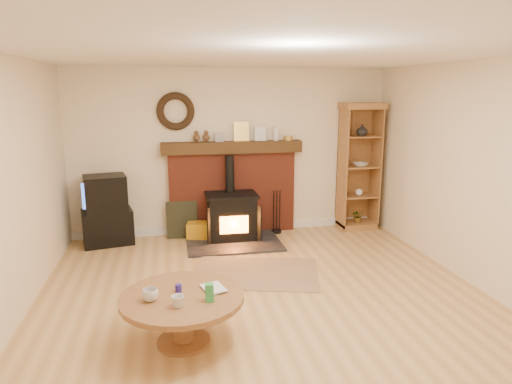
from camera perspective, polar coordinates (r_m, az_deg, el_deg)
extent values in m
plane|color=tan|center=(5.03, 1.56, -14.10)|extent=(5.50, 5.50, 0.00)
cube|color=beige|center=(7.27, -3.10, 5.00)|extent=(5.00, 0.02, 2.60)
cube|color=beige|center=(2.14, 18.52, -14.88)|extent=(5.00, 0.02, 2.60)
cube|color=beige|center=(4.74, -29.34, -0.75)|extent=(0.02, 5.50, 2.60)
cube|color=beige|center=(5.68, 27.09, 1.48)|extent=(0.02, 5.50, 2.60)
cube|color=white|center=(4.51, 1.77, 16.91)|extent=(5.00, 5.50, 0.02)
cube|color=white|center=(7.51, -2.96, -4.43)|extent=(5.00, 0.04, 0.12)
torus|color=black|center=(7.08, -10.02, 9.91)|extent=(0.57, 0.11, 0.57)
cube|color=maroon|center=(7.31, -2.95, -0.13)|extent=(2.00, 0.15, 1.30)
cube|color=#332010|center=(7.15, -2.98, 5.60)|extent=(2.20, 0.22, 0.18)
cube|color=#999999|center=(7.11, -4.61, 6.84)|extent=(0.13, 0.05, 0.14)
cube|color=gold|center=(7.17, -1.84, 7.56)|extent=(0.24, 0.06, 0.30)
cube|color=white|center=(7.23, 0.53, 7.29)|extent=(0.18, 0.05, 0.22)
cylinder|color=white|center=(7.27, 2.51, 7.31)|extent=(0.08, 0.08, 0.22)
cylinder|color=gold|center=(7.32, 4.04, 6.74)|extent=(0.14, 0.14, 0.07)
cube|color=black|center=(6.92, -2.80, -6.33)|extent=(1.40, 1.00, 0.03)
cube|color=black|center=(7.01, -3.06, -3.15)|extent=(0.71, 0.50, 0.66)
cube|color=black|center=(6.92, -3.10, -0.39)|extent=(0.78, 0.55, 0.04)
cylinder|color=black|center=(7.01, -3.30, 2.28)|extent=(0.14, 0.14, 0.56)
cube|color=orange|center=(6.77, -2.75, -4.12)|extent=(0.42, 0.02, 0.26)
cube|color=black|center=(6.79, -5.53, -3.95)|extent=(0.17, 0.23, 0.52)
cube|color=black|center=(6.88, -0.16, -3.67)|extent=(0.17, 0.23, 0.52)
cube|color=brown|center=(5.86, -0.04, -10.04)|extent=(1.79, 1.44, 0.01)
cube|color=black|center=(7.20, -18.03, -4.15)|extent=(0.79, 0.63, 0.52)
cube|color=black|center=(7.08, -18.31, -0.11)|extent=(0.67, 0.60, 0.52)
cube|color=blue|center=(6.84, -19.00, -0.37)|extent=(0.46, 0.11, 0.37)
cube|color=brown|center=(7.88, 12.40, -3.98)|extent=(0.60, 0.44, 0.10)
cube|color=brown|center=(7.85, 12.13, 3.16)|extent=(0.60, 0.02, 1.92)
cube|color=brown|center=(7.55, 10.71, 2.85)|extent=(0.02, 0.44, 1.92)
cube|color=brown|center=(7.79, 14.70, 2.94)|extent=(0.02, 0.44, 1.92)
cube|color=brown|center=(7.57, 13.11, 10.44)|extent=(0.66, 0.48, 0.10)
cube|color=brown|center=(7.75, 12.57, -0.46)|extent=(0.56, 0.40, 0.02)
cube|color=brown|center=(7.66, 12.75, 3.13)|extent=(0.56, 0.40, 0.02)
cube|color=brown|center=(7.60, 12.93, 6.80)|extent=(0.56, 0.40, 0.02)
imported|color=white|center=(7.54, 13.12, 7.55)|extent=(0.18, 0.18, 0.19)
imported|color=white|center=(7.61, 12.91, 3.36)|extent=(0.24, 0.24, 0.06)
sphere|color=white|center=(7.69, 12.75, -0.03)|extent=(0.12, 0.12, 0.12)
imported|color=green|center=(7.79, 12.60, -2.92)|extent=(0.21, 0.18, 0.23)
cube|color=gold|center=(7.13, -6.84, -4.85)|extent=(0.47, 0.35, 0.27)
cube|color=black|center=(7.21, -9.24, -3.43)|extent=(0.48, 0.13, 0.57)
cylinder|color=black|center=(7.43, 2.59, -4.94)|extent=(0.16, 0.16, 0.04)
cylinder|color=black|center=(7.33, 2.23, -2.51)|extent=(0.02, 0.02, 0.70)
cylinder|color=black|center=(7.34, 2.61, -2.49)|extent=(0.02, 0.02, 0.70)
cylinder|color=black|center=(7.35, 2.99, -2.47)|extent=(0.02, 0.02, 0.70)
cylinder|color=brown|center=(4.44, -9.02, -17.94)|extent=(0.49, 0.49, 0.03)
cylinder|color=brown|center=(4.34, -9.11, -15.57)|extent=(0.18, 0.18, 0.40)
cylinder|color=brown|center=(4.24, -9.22, -12.91)|extent=(1.12, 1.12, 0.05)
imported|color=white|center=(4.16, -13.07, -12.43)|extent=(0.14, 0.14, 0.11)
imported|color=white|center=(4.00, -9.75, -13.33)|extent=(0.11, 0.11, 0.10)
imported|color=#4C331E|center=(4.26, -6.53, -12.14)|extent=(0.19, 0.25, 0.02)
cylinder|color=navy|center=(4.28, -9.66, -11.78)|extent=(0.06, 0.06, 0.07)
cube|color=green|center=(4.06, -5.85, -12.40)|extent=(0.07, 0.07, 0.16)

